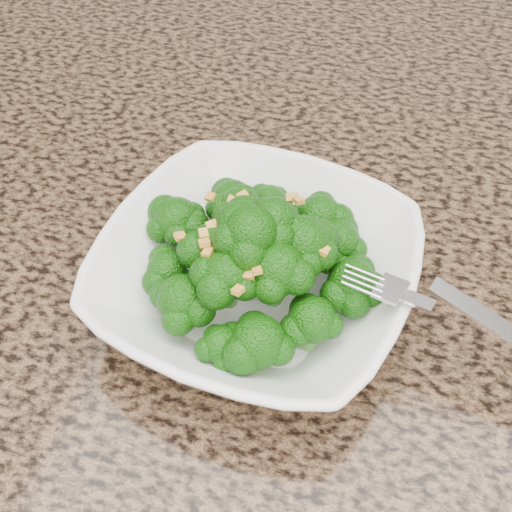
% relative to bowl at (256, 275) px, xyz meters
% --- Properties ---
extents(cabinet, '(1.55, 0.95, 0.87)m').
position_rel_bowl_xyz_m(cabinet, '(-0.01, 0.07, -0.49)').
color(cabinet, '#352216').
rests_on(cabinet, ground).
extents(granite_counter, '(1.64, 1.04, 0.03)m').
position_rel_bowl_xyz_m(granite_counter, '(-0.01, 0.07, -0.04)').
color(granite_counter, brown).
rests_on(granite_counter, cabinet).
extents(bowl, '(0.26, 0.26, 0.06)m').
position_rel_bowl_xyz_m(bowl, '(0.00, 0.00, 0.00)').
color(bowl, white).
rests_on(bowl, granite_counter).
extents(broccoli_pile, '(0.21, 0.21, 0.07)m').
position_rel_bowl_xyz_m(broccoli_pile, '(0.00, 0.00, 0.06)').
color(broccoli_pile, '#15580A').
rests_on(broccoli_pile, bowl).
extents(garlic_topping, '(0.12, 0.12, 0.01)m').
position_rel_bowl_xyz_m(garlic_topping, '(0.00, 0.00, 0.10)').
color(garlic_topping, gold).
rests_on(garlic_topping, broccoli_pile).
extents(fork, '(0.19, 0.08, 0.01)m').
position_rel_bowl_xyz_m(fork, '(0.12, -0.02, 0.03)').
color(fork, silver).
rests_on(fork, bowl).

